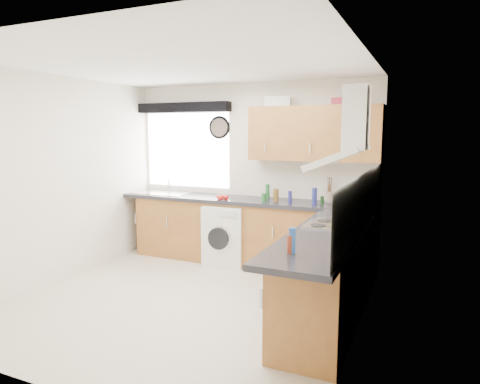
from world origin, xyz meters
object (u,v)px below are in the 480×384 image
at_px(oven, 332,273).
at_px(extractor_hood, 347,137).
at_px(upper_cabinets, 314,134).
at_px(washing_machine, 227,234).

xyz_separation_m(oven, extractor_hood, (0.10, -0.00, 1.34)).
bearing_deg(extractor_hood, upper_cabinets, 116.13).
distance_m(oven, upper_cabinets, 1.99).
bearing_deg(extractor_hood, washing_machine, 148.39).
bearing_deg(upper_cabinets, washing_machine, -168.81).
bearing_deg(washing_machine, upper_cabinets, 5.30).
distance_m(upper_cabinets, washing_machine, 1.81).
xyz_separation_m(oven, washing_machine, (-1.69, 1.10, -0.01)).
height_order(oven, extractor_hood, extractor_hood).
height_order(oven, washing_machine, oven).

